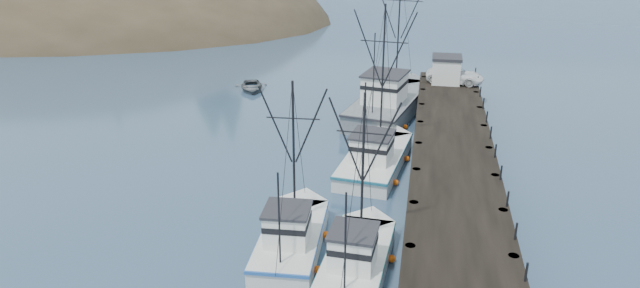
% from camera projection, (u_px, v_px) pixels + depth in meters
% --- Properties ---
extents(ground, '(400.00, 400.00, 0.00)m').
position_uv_depth(ground, '(200.00, 265.00, 31.60)').
color(ground, navy).
rests_on(ground, ground).
extents(pier, '(6.00, 44.00, 2.00)m').
position_uv_depth(pier, '(453.00, 149.00, 43.16)').
color(pier, black).
rests_on(pier, ground).
extents(headland, '(134.80, 78.00, 51.00)m').
position_uv_depth(headland, '(4.00, 35.00, 118.15)').
color(headland, '#382D1E').
rests_on(headland, ground).
extents(moored_sailboats, '(22.12, 16.09, 6.35)m').
position_uv_depth(moored_sailboats, '(146.00, 39.00, 89.38)').
color(moored_sailboats, silver).
rests_on(moored_sailboats, ground).
extents(trawler_near, '(3.70, 9.89, 10.20)m').
position_uv_depth(trawler_near, '(357.00, 258.00, 30.85)').
color(trawler_near, silver).
rests_on(trawler_near, ground).
extents(trawler_mid, '(3.87, 10.09, 10.15)m').
position_uv_depth(trawler_mid, '(292.00, 235.00, 33.06)').
color(trawler_mid, silver).
rests_on(trawler_mid, ground).
extents(trawler_far, '(5.31, 12.55, 12.59)m').
position_uv_depth(trawler_far, '(376.00, 156.00, 44.09)').
color(trawler_far, silver).
rests_on(trawler_far, ground).
extents(work_vessel, '(7.90, 17.06, 14.02)m').
position_uv_depth(work_vessel, '(391.00, 101.00, 56.17)').
color(work_vessel, slate).
rests_on(work_vessel, ground).
extents(pier_shed, '(3.00, 3.20, 2.80)m').
position_uv_depth(pier_shed, '(446.00, 69.00, 59.04)').
color(pier_shed, silver).
rests_on(pier_shed, pier).
extents(pickup_truck, '(6.24, 3.75, 1.62)m').
position_uv_depth(pickup_truck, '(455.00, 75.00, 59.10)').
color(pickup_truck, white).
rests_on(pickup_truck, pier).
extents(motorboat, '(5.20, 6.13, 1.08)m').
position_uv_depth(motorboat, '(252.00, 90.00, 64.14)').
color(motorboat, '#4E5456').
rests_on(motorboat, ground).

